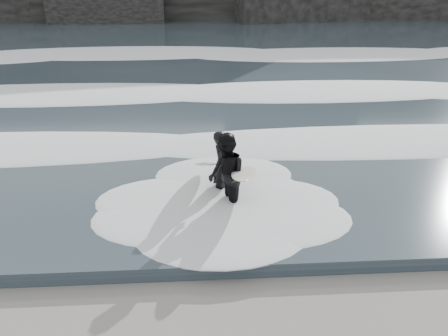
{
  "coord_description": "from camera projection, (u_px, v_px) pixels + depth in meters",
  "views": [
    {
      "loc": [
        -0.89,
        -4.69,
        5.5
      ],
      "look_at": [
        -0.16,
        5.98,
        1.0
      ],
      "focal_mm": 40.0,
      "sensor_mm": 36.0,
      "label": 1
    }
  ],
  "objects": [
    {
      "name": "foam_near",
      "position": [
        223.0,
        147.0,
        14.62
      ],
      "size": [
        60.0,
        3.2,
        0.2
      ],
      "primitive_type": "ellipsoid",
      "color": "white",
      "rests_on": "sea"
    },
    {
      "name": "surfer_right",
      "position": [
        228.0,
        176.0,
        11.21
      ],
      "size": [
        1.39,
        2.22,
        1.97
      ],
      "color": "black",
      "rests_on": "ground"
    },
    {
      "name": "sea",
      "position": [
        203.0,
        46.0,
        33.11
      ],
      "size": [
        90.0,
        52.0,
        0.3
      ],
      "primitive_type": "cube",
      "color": "#2D3A42",
      "rests_on": "ground"
    },
    {
      "name": "surfer_left",
      "position": [
        218.0,
        165.0,
        12.04
      ],
      "size": [
        0.93,
        1.95,
        1.76
      ],
      "color": "black",
      "rests_on": "ground"
    },
    {
      "name": "foam_far",
      "position": [
        205.0,
        52.0,
        29.31
      ],
      "size": [
        60.0,
        4.8,
        0.3
      ],
      "primitive_type": "ellipsoid",
      "color": "white",
      "rests_on": "sea"
    },
    {
      "name": "foam_mid",
      "position": [
        212.0,
        89.0,
        21.05
      ],
      "size": [
        60.0,
        4.0,
        0.24
      ],
      "primitive_type": "ellipsoid",
      "color": "white",
      "rests_on": "sea"
    }
  ]
}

